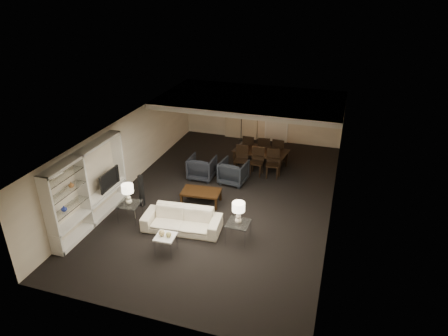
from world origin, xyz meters
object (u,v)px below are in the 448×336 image
object	(u,v)px
coffee_table	(201,197)
floor_speaker	(141,191)
table_lamp_right	(238,213)
floor_lamp	(241,121)
chair_nl	(241,160)
chair_nm	(257,162)
chair_fr	(279,151)
table_lamp_left	(128,194)
dining_table	(260,159)
vase_amber	(71,185)
side_table_right	(238,232)
pendant_light	(258,113)
vase_blue	(64,208)
chair_nr	(273,164)
chair_fm	(264,149)
sofa	(182,220)
television	(107,179)
marble_table	(166,244)
armchair_left	(202,167)
armchair_right	(234,172)
side_table_left	(130,212)
chair_fl	(249,147)

from	to	relation	value
coffee_table	floor_speaker	distance (m)	1.93
table_lamp_right	floor_lamp	distance (m)	7.62
floor_speaker	chair_nl	xyz separation A→B (m)	(2.39, 3.28, -0.03)
chair_nm	chair_fr	xyz separation A→B (m)	(0.60, 1.30, 0.00)
table_lamp_right	chair_fr	xyz separation A→B (m)	(0.14, 5.45, -0.38)
table_lamp_left	dining_table	distance (m)	5.65
table_lamp_left	vase_amber	world-z (taller)	vase_amber
side_table_right	chair_nl	xyz separation A→B (m)	(-1.06, 4.15, 0.23)
coffee_table	side_table_right	bearing A→B (deg)	-43.26
coffee_table	dining_table	world-z (taller)	dining_table
coffee_table	chair_nl	distance (m)	2.64
pendant_light	vase_blue	bearing A→B (deg)	-116.53
pendant_light	floor_lamp	distance (m)	2.29
chair_nr	chair_fm	xyz separation A→B (m)	(-0.60, 1.30, 0.00)
sofa	coffee_table	world-z (taller)	sofa
table_lamp_left	television	bearing A→B (deg)	155.81
pendant_light	chair_fm	bearing A→B (deg)	-33.65
coffee_table	floor_lamp	distance (m)	5.81
coffee_table	pendant_light	bearing A→B (deg)	77.55
floor_speaker	chair_nm	world-z (taller)	floor_speaker
vase_blue	chair_nm	distance (m)	6.97
vase_blue	floor_lamp	size ratio (longest dim) A/B	0.09
chair_nl	floor_lamp	world-z (taller)	floor_lamp
table_lamp_right	marble_table	world-z (taller)	table_lamp_right
marble_table	television	size ratio (longest dim) A/B	0.52
coffee_table	chair_nr	world-z (taller)	chair_nr
chair_nr	armchair_left	bearing A→B (deg)	-167.99
table_lamp_right	chair_fr	world-z (taller)	table_lamp_right
vase_blue	chair_fr	size ratio (longest dim) A/B	0.16
pendant_light	armchair_left	distance (m)	3.18
television	chair_fr	size ratio (longest dim) A/B	0.95
side_table_right	table_lamp_right	distance (m)	0.61
marble_table	chair_fr	size ratio (longest dim) A/B	0.49
chair_fr	side_table_right	bearing A→B (deg)	93.60
coffee_table	armchair_right	distance (m)	1.81
chair_fr	coffee_table	bearing A→B (deg)	69.52
coffee_table	chair_nm	xyz separation A→B (m)	(1.24, 2.55, 0.30)
dining_table	sofa	bearing A→B (deg)	-96.69
sofa	dining_table	size ratio (longest dim) A/B	1.13
television	vase_blue	distance (m)	2.00
armchair_right	television	bearing A→B (deg)	47.66
vase_amber	pendant_light	bearing A→B (deg)	62.02
chair_nl	side_table_left	bearing A→B (deg)	-124.21
chair_fm	television	bearing A→B (deg)	44.32
armchair_left	coffee_table	bearing A→B (deg)	108.80
table_lamp_left	chair_fl	distance (m)	5.94
vase_blue	side_table_right	bearing A→B (deg)	19.47
chair_fl	pendant_light	bearing A→B (deg)	-137.36
chair_nm	sofa	bearing A→B (deg)	-105.65
armchair_right	armchair_left	bearing A→B (deg)	6.59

